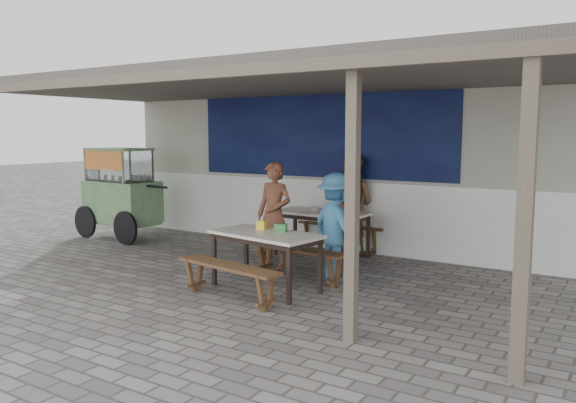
# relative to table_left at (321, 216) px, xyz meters

# --- Properties ---
(ground) EXTENTS (60.00, 60.00, 0.00)m
(ground) POSITION_rel_table_left_xyz_m (-0.27, -2.27, -0.67)
(ground) COLOR slate
(ground) RESTS_ON ground
(back_wall) EXTENTS (9.00, 1.28, 3.50)m
(back_wall) POSITION_rel_table_left_xyz_m (-0.27, 1.31, 1.05)
(back_wall) COLOR #B6B1A3
(back_wall) RESTS_ON ground
(warung_roof) EXTENTS (9.00, 4.21, 2.81)m
(warung_roof) POSITION_rel_table_left_xyz_m (-0.25, -1.37, 2.04)
(warung_roof) COLOR #514945
(warung_roof) RESTS_ON ground
(table_left) EXTENTS (1.54, 0.76, 0.75)m
(table_left) POSITION_rel_table_left_xyz_m (0.00, 0.00, 0.00)
(table_left) COLOR silver
(table_left) RESTS_ON ground
(bench_left_street) EXTENTS (1.63, 0.32, 0.45)m
(bench_left_street) POSITION_rel_table_left_xyz_m (-0.02, -0.71, -0.33)
(bench_left_street) COLOR brown
(bench_left_street) RESTS_ON ground
(bench_left_wall) EXTENTS (1.63, 0.32, 0.45)m
(bench_left_wall) POSITION_rel_table_left_xyz_m (0.02, 0.71, -0.33)
(bench_left_wall) COLOR brown
(bench_left_wall) RESTS_ON ground
(table_right) EXTENTS (1.53, 0.93, 0.75)m
(table_right) POSITION_rel_table_left_xyz_m (0.34, -2.10, -0.00)
(table_right) COLOR silver
(table_right) RESTS_ON ground
(bench_right_street) EXTENTS (1.56, 0.51, 0.45)m
(bench_right_street) POSITION_rel_table_left_xyz_m (0.25, -2.75, -0.33)
(bench_right_street) COLOR brown
(bench_right_street) RESTS_ON ground
(bench_right_wall) EXTENTS (1.56, 0.51, 0.45)m
(bench_right_wall) POSITION_rel_table_left_xyz_m (0.44, -1.45, -0.33)
(bench_right_wall) COLOR brown
(bench_right_wall) RESTS_ON ground
(vendor_cart) EXTENTS (2.22, 0.94, 1.74)m
(vendor_cart) POSITION_rel_table_left_xyz_m (-4.08, -0.59, 0.27)
(vendor_cart) COLOR #79A06A
(vendor_cart) RESTS_ON ground
(patron_street_side) EXTENTS (0.60, 0.41, 1.60)m
(patron_street_side) POSITION_rel_table_left_xyz_m (-0.24, -1.03, 0.13)
(patron_street_side) COLOR brown
(patron_street_side) RESTS_ON ground
(patron_wall_side) EXTENTS (0.81, 0.63, 1.66)m
(patron_wall_side) POSITION_rel_table_left_xyz_m (0.31, 0.48, 0.16)
(patron_wall_side) COLOR brown
(patron_wall_side) RESTS_ON ground
(patron_right_table) EXTENTS (1.11, 0.94, 1.49)m
(patron_right_table) POSITION_rel_table_left_xyz_m (0.88, -1.15, 0.07)
(patron_right_table) COLOR teal
(patron_right_table) RESTS_ON ground
(tissue_box) EXTENTS (0.14, 0.14, 0.12)m
(tissue_box) POSITION_rel_table_left_xyz_m (0.15, -1.91, 0.13)
(tissue_box) COLOR yellow
(tissue_box) RESTS_ON table_right
(donation_box) EXTENTS (0.18, 0.15, 0.10)m
(donation_box) POSITION_rel_table_left_xyz_m (0.47, -1.93, 0.13)
(donation_box) COLOR #377D40
(donation_box) RESTS_ON table_right
(condiment_jar) EXTENTS (0.07, 0.07, 0.08)m
(condiment_jar) POSITION_rel_table_left_xyz_m (0.19, 0.12, 0.12)
(condiment_jar) COLOR silver
(condiment_jar) RESTS_ON table_left
(condiment_bowl) EXTENTS (0.26, 0.26, 0.05)m
(condiment_bowl) POSITION_rel_table_left_xyz_m (-0.12, 0.09, 0.10)
(condiment_bowl) COLOR white
(condiment_bowl) RESTS_ON table_left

